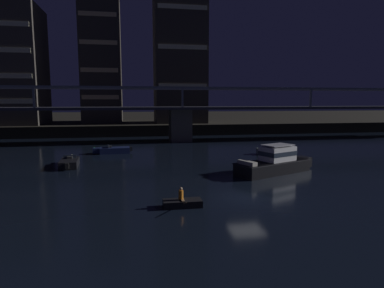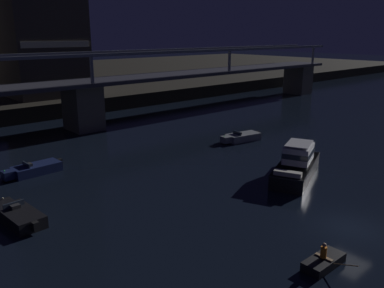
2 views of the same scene
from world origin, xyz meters
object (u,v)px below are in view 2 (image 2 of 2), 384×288
object	(u,v)px
speedboat_mid_center	(19,216)
river_bridge	(82,93)
speedboat_near_right	(34,169)
dinghy_with_paddler	(324,261)
speedboat_mid_right	(241,137)
cabin_cruiser_near_left	(297,164)

from	to	relation	value
speedboat_mid_center	river_bridge	bearing A→B (deg)	53.79
speedboat_near_right	speedboat_mid_center	size ratio (longest dim) A/B	1.00
speedboat_mid_center	dinghy_with_paddler	xyz separation A→B (m)	(10.03, -15.66, -0.14)
speedboat_mid_center	speedboat_near_right	bearing A→B (deg)	63.68
speedboat_mid_right	speedboat_mid_center	bearing A→B (deg)	-171.60
cabin_cruiser_near_left	speedboat_mid_center	distance (m)	21.72
cabin_cruiser_near_left	speedboat_near_right	size ratio (longest dim) A/B	1.76
river_bridge	cabin_cruiser_near_left	xyz separation A→B (m)	(5.60, -27.32, -3.50)
speedboat_near_right	dinghy_with_paddler	world-z (taller)	dinghy_with_paddler
river_bridge	dinghy_with_paddler	distance (m)	36.74
speedboat_near_right	river_bridge	bearing A→B (deg)	48.18
river_bridge	speedboat_near_right	size ratio (longest dim) A/B	18.83
river_bridge	speedboat_mid_right	distance (m)	20.21
speedboat_mid_center	dinghy_with_paddler	world-z (taller)	dinghy_with_paddler
speedboat_near_right	dinghy_with_paddler	xyz separation A→B (m)	(5.91, -23.99, -0.14)
speedboat_near_right	speedboat_mid_center	distance (m)	9.29
river_bridge	speedboat_mid_center	xyz separation A→B (m)	(-15.00, -20.49, -4.14)
speedboat_mid_right	speedboat_near_right	bearing A→B (deg)	168.02
speedboat_mid_right	dinghy_with_paddler	distance (m)	24.89
speedboat_mid_right	river_bridge	bearing A→B (deg)	122.33
speedboat_near_right	dinghy_with_paddler	size ratio (longest dim) A/B	2.00
speedboat_mid_center	speedboat_mid_right	bearing A→B (deg)	8.40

